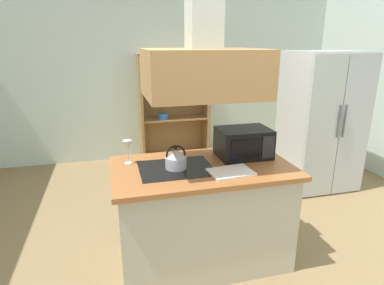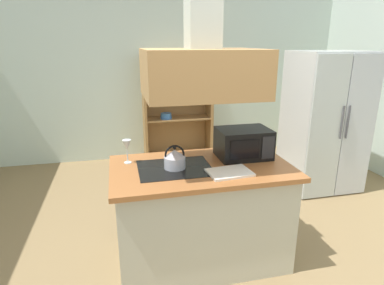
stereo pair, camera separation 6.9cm
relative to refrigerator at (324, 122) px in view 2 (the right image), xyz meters
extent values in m
plane|color=olive|center=(-1.83, -1.22, -0.89)|extent=(7.80, 7.80, 0.00)
cube|color=silver|center=(-1.83, 1.78, 0.46)|extent=(6.00, 0.12, 2.70)
cube|color=#BAB7A1|center=(-1.96, -1.16, -0.46)|extent=(1.43, 0.80, 0.86)
cube|color=#9F5F31|center=(-1.96, -1.16, -0.01)|extent=(1.51, 0.88, 0.04)
cube|color=black|center=(-2.19, -1.16, 0.01)|extent=(0.60, 0.48, 0.00)
cube|color=#B6844C|center=(-1.96, -1.16, 0.77)|extent=(0.90, 0.70, 0.36)
cube|color=silver|center=(0.00, 0.01, 0.00)|extent=(0.90, 0.72, 1.79)
cube|color=#B4BDBC|center=(-0.23, -0.36, 0.00)|extent=(0.44, 0.03, 1.75)
cube|color=#B5BBC3|center=(0.22, -0.36, 0.00)|extent=(0.44, 0.03, 1.75)
cylinder|color=#4C4C51|center=(-0.04, -0.39, 0.09)|extent=(0.02, 0.02, 0.40)
cylinder|color=#4C4C51|center=(0.04, -0.39, 0.09)|extent=(0.02, 0.02, 0.40)
cube|color=olive|center=(-2.20, 1.52, -0.03)|extent=(0.04, 0.40, 1.72)
cube|color=olive|center=(-1.12, 1.52, -0.03)|extent=(0.04, 0.40, 1.72)
cube|color=olive|center=(-1.66, 1.52, 0.81)|extent=(1.11, 0.40, 0.03)
cube|color=olive|center=(-1.66, 1.52, -0.85)|extent=(1.11, 0.40, 0.08)
cube|color=olive|center=(-1.66, 1.71, -0.03)|extent=(1.11, 0.02, 1.72)
cube|color=olive|center=(-1.66, 1.52, -0.21)|extent=(1.03, 0.36, 0.02)
cube|color=olive|center=(-1.66, 1.52, 0.22)|extent=(1.03, 0.36, 0.02)
cylinder|color=#3463A8|center=(-1.86, 1.47, -0.17)|extent=(0.18, 0.18, 0.05)
cylinder|color=#3566A0|center=(-1.86, 1.47, -0.12)|extent=(0.17, 0.17, 0.05)
cylinder|color=silver|center=(-1.53, 1.48, 0.30)|extent=(0.01, 0.01, 0.12)
cone|color=silver|center=(-1.53, 1.48, 0.40)|extent=(0.07, 0.07, 0.08)
cylinder|color=silver|center=(-1.35, 1.48, 0.30)|extent=(0.01, 0.01, 0.12)
cone|color=silver|center=(-1.35, 1.48, 0.40)|extent=(0.07, 0.07, 0.08)
cylinder|color=#AFB3C2|center=(-2.19, -1.16, 0.06)|extent=(0.18, 0.18, 0.10)
cone|color=#B4B1BE|center=(-2.19, -1.16, 0.14)|extent=(0.17, 0.17, 0.06)
sphere|color=black|center=(-2.19, -1.16, 0.18)|extent=(0.03, 0.03, 0.03)
torus|color=black|center=(-2.19, -1.16, 0.12)|extent=(0.17, 0.02, 0.17)
cube|color=white|center=(-1.78, -1.37, 0.01)|extent=(0.36, 0.27, 0.02)
cube|color=black|center=(-1.54, -1.03, 0.14)|extent=(0.46, 0.34, 0.26)
cube|color=black|center=(-1.59, -1.20, 0.14)|extent=(0.26, 0.01, 0.17)
cube|color=#262628|center=(-1.38, -1.20, 0.14)|extent=(0.11, 0.01, 0.20)
cylinder|color=silver|center=(-2.56, -0.95, 0.01)|extent=(0.06, 0.06, 0.01)
cylinder|color=silver|center=(-2.56, -0.95, 0.07)|extent=(0.01, 0.01, 0.11)
cone|color=silver|center=(-2.56, -0.95, 0.17)|extent=(0.08, 0.08, 0.09)
camera|label=1|loc=(-2.68, -3.61, 1.01)|focal=30.49mm
camera|label=2|loc=(-2.61, -3.63, 1.01)|focal=30.49mm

